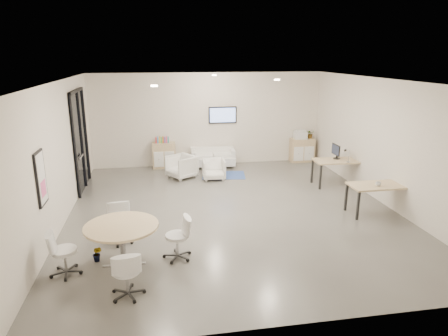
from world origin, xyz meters
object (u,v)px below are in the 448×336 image
sideboard_left (164,155)px  desk_front (378,188)px  sideboard_right (302,150)px  round_table (122,229)px  armchair_right (214,168)px  armchair_left (181,166)px  desk_rear (339,163)px  loveseat (213,158)px

sideboard_left → desk_front: sideboard_left is taller
sideboard_right → desk_front: bearing=-89.3°
round_table → armchair_right: bearing=64.3°
sideboard_left → armchair_right: sideboard_left is taller
armchair_left → round_table: round_table is taller
desk_front → sideboard_right: bearing=90.8°
round_table → desk_rear: bearing=32.6°
sideboard_right → armchair_right: 3.83m
loveseat → armchair_left: armchair_left is taller
armchair_right → desk_front: desk_front is taller
desk_rear → round_table: 7.13m
sideboard_left → desk_rear: (5.08, -2.77, 0.25)m
loveseat → desk_front: (3.37, -4.90, 0.36)m
armchair_left → round_table: bearing=-48.6°
sideboard_left → sideboard_right: 4.98m
sideboard_left → desk_rear: size_ratio=0.58×
armchair_left → round_table: 5.55m
desk_rear → round_table: bearing=-145.0°
sideboard_left → desk_rear: sideboard_left is taller
sideboard_left → desk_front: bearing=-45.0°
loveseat → desk_rear: bearing=-33.9°
sideboard_right → loveseat: (-3.30, -0.15, -0.12)m
sideboard_left → armchair_right: (1.50, -1.59, -0.09)m
loveseat → desk_front: desk_front is taller
sideboard_right → desk_rear: size_ratio=0.57×
loveseat → desk_rear: (3.41, -2.62, 0.38)m
loveseat → armchair_left: 1.61m
sideboard_right → armchair_right: size_ratio=1.22×
sideboard_right → loveseat: bearing=-177.5°
desk_rear → round_table: size_ratio=1.12×
desk_front → armchair_right: bearing=135.8°
sideboard_right → armchair_left: 4.64m
sideboard_left → armchair_right: 2.19m
desk_rear → desk_front: desk_rear is taller
sideboard_left → armchair_left: (0.51, -1.26, -0.04)m
armchair_right → round_table: bearing=-113.8°
loveseat → round_table: (-2.60, -6.46, 0.43)m
sideboard_left → desk_front: size_ratio=0.62×
sideboard_left → sideboard_right: sideboard_left is taller
loveseat → armchair_left: size_ratio=1.95×
armchair_left → armchair_right: (0.99, -0.33, -0.05)m
sideboard_left → loveseat: (1.68, -0.15, -0.13)m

